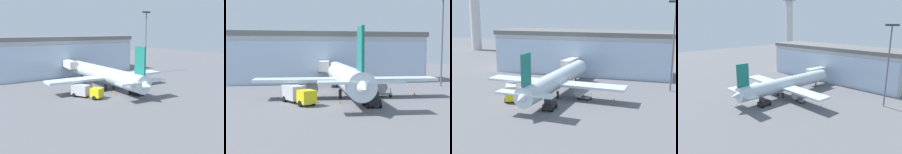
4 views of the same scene
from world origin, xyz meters
TOP-DOWN VIEW (x-y plane):
  - ground at (0.00, 0.00)m, footprint 240.00×240.00m
  - terminal_building at (0.01, 35.59)m, footprint 52.36×16.03m
  - jet_bridge at (-0.26, 27.02)m, footprint 3.51×12.05m
  - apron_light_mast at (25.23, 20.99)m, footprint 3.20×0.40m
  - airplane at (1.69, 8.53)m, footprint 30.84×35.35m
  - catering_truck at (-6.60, 3.28)m, footprint 5.34×7.49m
  - baggage_cart at (8.35, 7.82)m, footprint 3.10×2.21m
  - pushback_tug at (4.00, -1.10)m, footprint 2.30×3.28m
  - safety_cone_nose at (-0.29, 2.22)m, footprint 0.36×0.36m
  - safety_cone_wingtip at (14.39, 9.10)m, footprint 0.36×0.36m

SIDE VIEW (x-z plane):
  - ground at x=0.00m, z-range 0.00..0.00m
  - safety_cone_nose at x=-0.29m, z-range 0.00..0.55m
  - safety_cone_wingtip at x=14.39m, z-range 0.00..0.55m
  - baggage_cart at x=8.35m, z-range -0.25..1.25m
  - pushback_tug at x=4.00m, z-range -0.18..2.12m
  - catering_truck at x=-6.60m, z-range 0.14..2.79m
  - airplane at x=1.69m, z-range -2.12..9.07m
  - jet_bridge at x=-0.26m, z-range 1.43..7.04m
  - terminal_building at x=0.01m, z-range 0.00..12.46m
  - apron_light_mast at x=25.23m, z-range 1.78..22.31m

